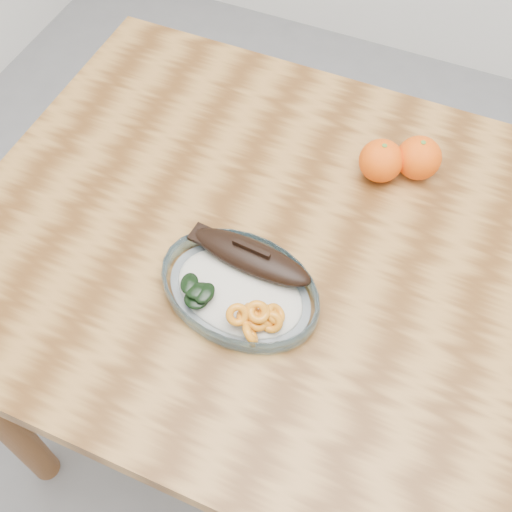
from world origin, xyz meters
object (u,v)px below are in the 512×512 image
dining_table (334,295)px  orange_left (381,161)px  plated_meal (240,287)px  orange_right (419,158)px

dining_table → orange_left: 0.23m
dining_table → plated_meal: 0.20m
dining_table → orange_left: (-0.00, 0.19, 0.14)m
orange_left → plated_meal: bearing=-111.2°
dining_table → plated_meal: (-0.12, -0.11, 0.12)m
orange_left → orange_right: size_ratio=0.98×
plated_meal → orange_right: bearing=70.4°
orange_left → dining_table: bearing=-89.8°
dining_table → plated_meal: bearing=-136.5°
plated_meal → orange_left: size_ratio=6.90×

